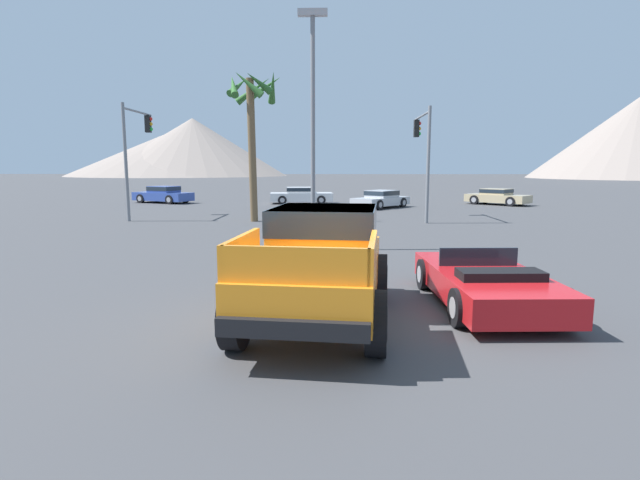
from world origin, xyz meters
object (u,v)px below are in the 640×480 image
(red_convertible_car, at_px, (485,283))
(street_lamp_post, at_px, (313,108))
(parked_car_white, at_px, (301,195))
(palm_tree_tall, at_px, (253,109))
(traffic_light_main, at_px, (423,143))
(traffic_light_crosswalk, at_px, (136,140))
(parked_car_silver, at_px, (381,199))
(parked_car_blue, at_px, (163,194))
(orange_pickup_truck, at_px, (321,256))
(parked_car_tan, at_px, (497,196))

(red_convertible_car, xyz_separation_m, street_lamp_post, (-3.61, 6.35, 4.00))
(parked_car_white, relative_size, palm_tree_tall, 0.64)
(traffic_light_main, xyz_separation_m, traffic_light_crosswalk, (-14.42, 0.14, 0.14))
(parked_car_silver, bearing_deg, parked_car_blue, 26.30)
(orange_pickup_truck, distance_m, traffic_light_crosswalk, 19.63)
(red_convertible_car, xyz_separation_m, palm_tree_tall, (-6.83, 14.69, 4.89))
(parked_car_silver, height_order, palm_tree_tall, palm_tree_tall)
(traffic_light_crosswalk, bearing_deg, parked_car_tan, -65.45)
(orange_pickup_truck, xyz_separation_m, parked_car_silver, (3.19, 23.60, -0.52))
(parked_car_tan, bearing_deg, street_lamp_post, 10.72)
(orange_pickup_truck, relative_size, street_lamp_post, 0.69)
(parked_car_blue, xyz_separation_m, traffic_light_main, (16.91, -10.88, 3.20))
(red_convertible_car, relative_size, palm_tree_tall, 0.61)
(traffic_light_main, bearing_deg, orange_pickup_truck, 164.61)
(street_lamp_post, bearing_deg, red_convertible_car, -60.35)
(parked_car_blue, relative_size, parked_car_white, 1.04)
(parked_car_tan, distance_m, palm_tree_tall, 19.36)
(parked_car_silver, height_order, parked_car_tan, parked_car_silver)
(palm_tree_tall, bearing_deg, street_lamp_post, -68.92)
(orange_pickup_truck, xyz_separation_m, parked_car_blue, (-12.34, 27.47, -0.48))
(parked_car_blue, distance_m, street_lamp_post, 23.84)
(parked_car_blue, xyz_separation_m, parked_car_white, (10.11, -0.24, -0.02))
(parked_car_white, bearing_deg, red_convertible_car, 6.03)
(traffic_light_main, xyz_separation_m, street_lamp_post, (-5.02, -9.43, 0.62))
(orange_pickup_truck, height_order, traffic_light_crosswalk, traffic_light_crosswalk)
(parked_car_blue, distance_m, traffic_light_main, 20.36)
(orange_pickup_truck, height_order, parked_car_tan, orange_pickup_truck)
(parked_car_white, bearing_deg, parked_car_silver, 50.68)
(parked_car_white, bearing_deg, palm_tree_tall, -12.49)
(parked_car_tan, relative_size, palm_tree_tall, 0.60)
(orange_pickup_truck, bearing_deg, palm_tree_tall, 109.17)
(traffic_light_main, bearing_deg, traffic_light_crosswalk, 89.45)
(traffic_light_main, bearing_deg, palm_tree_tall, 97.58)
(parked_car_white, bearing_deg, parked_car_blue, -96.84)
(parked_car_white, distance_m, palm_tree_tall, 12.73)
(parked_car_white, bearing_deg, street_lamp_post, -0.45)
(parked_car_tan, bearing_deg, parked_car_white, -50.53)
(street_lamp_post, bearing_deg, parked_car_blue, 120.34)
(parked_car_silver, height_order, street_lamp_post, street_lamp_post)
(parked_car_white, xyz_separation_m, street_lamp_post, (1.77, -20.07, 3.84))
(parked_car_silver, bearing_deg, palm_tree_tall, 90.02)
(traffic_light_crosswalk, xyz_separation_m, street_lamp_post, (9.40, -9.57, 0.48))
(parked_car_tan, xyz_separation_m, street_lamp_post, (-11.99, -19.34, 3.87))
(parked_car_white, distance_m, traffic_light_crosswalk, 13.40)
(red_convertible_car, height_order, parked_car_white, parked_car_white)
(parked_car_silver, bearing_deg, orange_pickup_truck, 122.58)
(red_convertible_car, xyz_separation_m, parked_car_tan, (8.37, 25.69, 0.14))
(parked_car_tan, height_order, traffic_light_crosswalk, traffic_light_crosswalk)
(parked_car_blue, height_order, street_lamp_post, street_lamp_post)
(parked_car_silver, relative_size, street_lamp_post, 0.59)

